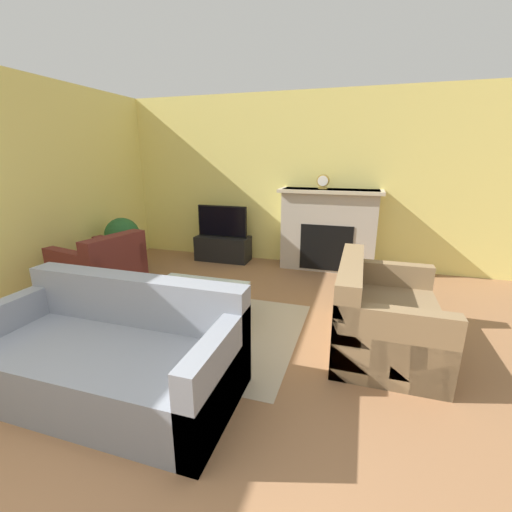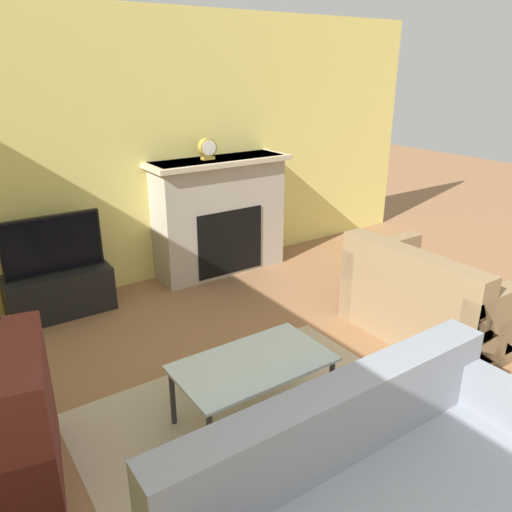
# 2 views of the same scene
# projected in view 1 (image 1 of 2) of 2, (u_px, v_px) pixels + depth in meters

# --- Properties ---
(wall_back) EXTENTS (7.84, 0.06, 2.70)m
(wall_back) POSITION_uv_depth(u_px,v_px,m) (269.00, 181.00, 5.66)
(wall_back) COLOR #EADB72
(wall_back) RESTS_ON ground_plane
(wall_left) EXTENTS (0.06, 7.86, 2.70)m
(wall_left) POSITION_uv_depth(u_px,v_px,m) (19.00, 190.00, 4.11)
(wall_left) COLOR #EADB72
(wall_left) RESTS_ON ground_plane
(area_rug) EXTENTS (2.19, 1.77, 0.00)m
(area_rug) POSITION_uv_depth(u_px,v_px,m) (194.00, 327.00, 3.62)
(area_rug) COLOR #B7A88E
(area_rug) RESTS_ON ground_plane
(fireplace) EXTENTS (1.55, 0.48, 1.26)m
(fireplace) POSITION_uv_depth(u_px,v_px,m) (328.00, 228.00, 5.34)
(fireplace) COLOR #B2A899
(fireplace) RESTS_ON ground_plane
(tv_stand) EXTENTS (0.92, 0.40, 0.42)m
(tv_stand) POSITION_uv_depth(u_px,v_px,m) (223.00, 248.00, 5.90)
(tv_stand) COLOR black
(tv_stand) RESTS_ON ground_plane
(tv) EXTENTS (0.86, 0.06, 0.53)m
(tv) POSITION_uv_depth(u_px,v_px,m) (222.00, 221.00, 5.77)
(tv) COLOR black
(tv) RESTS_ON tv_stand
(couch_sectional) EXTENTS (1.93, 0.95, 0.82)m
(couch_sectional) POSITION_uv_depth(u_px,v_px,m) (113.00, 356.00, 2.59)
(couch_sectional) COLOR gray
(couch_sectional) RESTS_ON ground_plane
(couch_loveseat) EXTENTS (0.91, 1.34, 0.82)m
(couch_loveseat) POSITION_uv_depth(u_px,v_px,m) (381.00, 318.00, 3.19)
(couch_loveseat) COLOR #8C704C
(couch_loveseat) RESTS_ON ground_plane
(armchair_by_window) EXTENTS (1.04, 0.99, 0.82)m
(armchair_by_window) POSITION_uv_depth(u_px,v_px,m) (101.00, 273.00, 4.41)
(armchair_by_window) COLOR #5B231E
(armchair_by_window) RESTS_ON ground_plane
(coffee_table) EXTENTS (0.99, 0.57, 0.42)m
(coffee_table) POSITION_uv_depth(u_px,v_px,m) (198.00, 289.00, 3.63)
(coffee_table) COLOR #333338
(coffee_table) RESTS_ON ground_plane
(potted_plant) EXTENTS (0.52, 0.52, 0.84)m
(potted_plant) POSITION_uv_depth(u_px,v_px,m) (123.00, 237.00, 5.25)
(potted_plant) COLOR #47474C
(potted_plant) RESTS_ON ground_plane
(mantel_clock) EXTENTS (0.19, 0.07, 0.22)m
(mantel_clock) POSITION_uv_depth(u_px,v_px,m) (323.00, 181.00, 5.17)
(mantel_clock) COLOR #B79338
(mantel_clock) RESTS_ON fireplace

